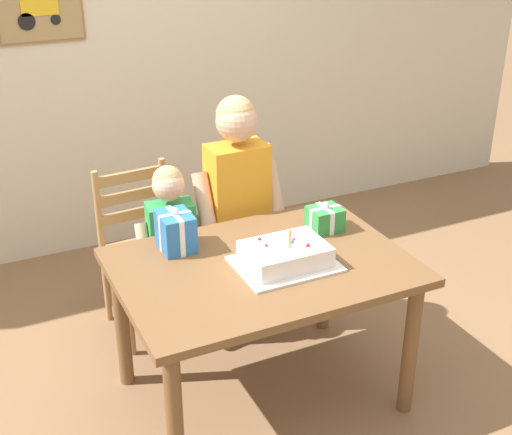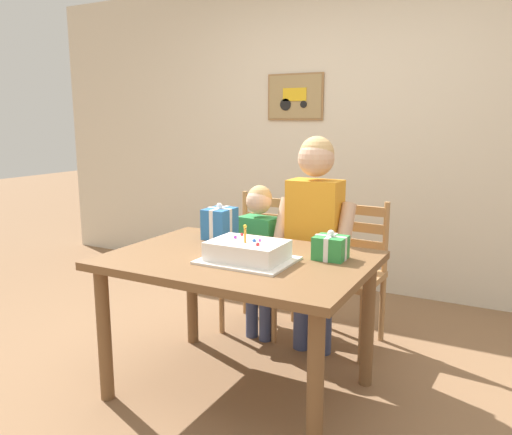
# 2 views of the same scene
# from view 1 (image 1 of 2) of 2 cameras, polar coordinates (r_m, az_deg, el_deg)

# --- Properties ---
(ground_plane) EXTENTS (20.00, 20.00, 0.00)m
(ground_plane) POSITION_cam_1_polar(r_m,az_deg,el_deg) (3.54, 0.48, -14.31)
(ground_plane) COLOR #846042
(back_wall) EXTENTS (6.40, 0.11, 2.60)m
(back_wall) POSITION_cam_1_polar(r_m,az_deg,el_deg) (4.66, -10.35, 13.19)
(back_wall) COLOR beige
(back_wall) RESTS_ON ground
(dining_table) EXTENTS (1.30, 0.93, 0.74)m
(dining_table) POSITION_cam_1_polar(r_m,az_deg,el_deg) (3.16, 0.52, -5.38)
(dining_table) COLOR brown
(dining_table) RESTS_ON ground
(birthday_cake) EXTENTS (0.44, 0.34, 0.19)m
(birthday_cake) POSITION_cam_1_polar(r_m,az_deg,el_deg) (3.08, 2.42, -3.15)
(birthday_cake) COLOR white
(birthday_cake) RESTS_ON dining_table
(gift_box_red_large) EXTENTS (0.16, 0.14, 0.15)m
(gift_box_red_large) POSITION_cam_1_polar(r_m,az_deg,el_deg) (3.40, 5.68, -0.09)
(gift_box_red_large) COLOR #2D8E42
(gift_box_red_large) RESTS_ON dining_table
(gift_box_beside_cake) EXTENTS (0.15, 0.19, 0.21)m
(gift_box_beside_cake) POSITION_cam_1_polar(r_m,az_deg,el_deg) (3.22, -6.62, -1.14)
(gift_box_beside_cake) COLOR #286BB7
(gift_box_beside_cake) RESTS_ON dining_table
(chair_left) EXTENTS (0.45, 0.45, 0.92)m
(chair_left) POSITION_cam_1_polar(r_m,az_deg,el_deg) (3.84, -9.15, -2.70)
(chair_left) COLOR #A87A4C
(chair_left) RESTS_ON ground
(chair_right) EXTENTS (0.45, 0.45, 0.92)m
(chair_right) POSITION_cam_1_polar(r_m,az_deg,el_deg) (4.03, -0.78, -0.95)
(chair_right) COLOR #A87A4C
(chair_right) RESTS_ON ground
(child_older) EXTENTS (0.48, 0.27, 1.33)m
(child_older) POSITION_cam_1_polar(r_m,az_deg,el_deg) (3.65, -1.51, 2.05)
(child_older) COLOR #38426B
(child_older) RESTS_ON ground
(child_younger) EXTENTS (0.38, 0.23, 1.02)m
(child_younger) POSITION_cam_1_polar(r_m,az_deg,el_deg) (3.62, -6.95, -1.76)
(child_younger) COLOR #38426B
(child_younger) RESTS_ON ground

